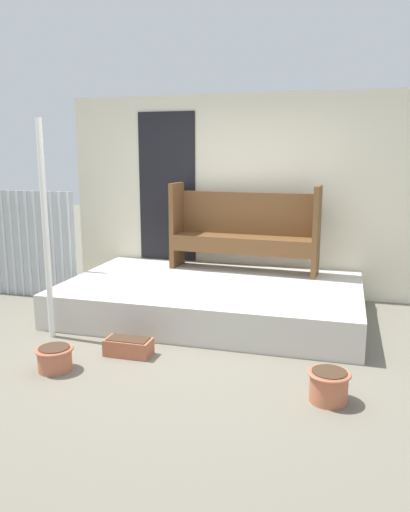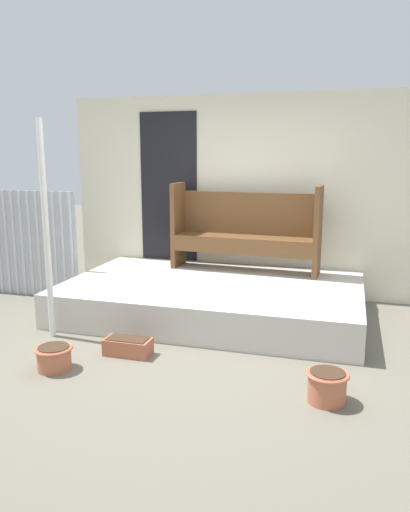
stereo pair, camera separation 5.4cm
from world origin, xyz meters
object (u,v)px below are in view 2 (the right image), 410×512
at_px(support_post, 46,231).
at_px(flower_pot_middle, 327,385).
at_px(flower_pot_left, 54,357).
at_px(planter_box_rect, 128,346).
at_px(bench, 245,227).

distance_m(support_post, flower_pot_middle, 3.02).
bearing_deg(support_post, flower_pot_left, -55.92).
bearing_deg(planter_box_rect, flower_pot_middle, -12.63).
distance_m(support_post, bench, 2.48).
bearing_deg(flower_pot_left, planter_box_rect, 45.19).
relative_size(flower_pot_left, planter_box_rect, 0.76).
bearing_deg(flower_pot_left, support_post, 124.08).
distance_m(flower_pot_left, flower_pot_middle, 2.31).
relative_size(flower_pot_middle, planter_box_rect, 0.76).
bearing_deg(flower_pot_middle, flower_pot_left, -178.26).
distance_m(flower_pot_left, planter_box_rect, 0.68).
xyz_separation_m(support_post, bench, (1.63, 1.87, -0.15)).
relative_size(bench, flower_pot_middle, 5.73).
bearing_deg(bench, flower_pot_left, -110.86).
xyz_separation_m(support_post, flower_pot_middle, (2.79, -0.64, -0.96)).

